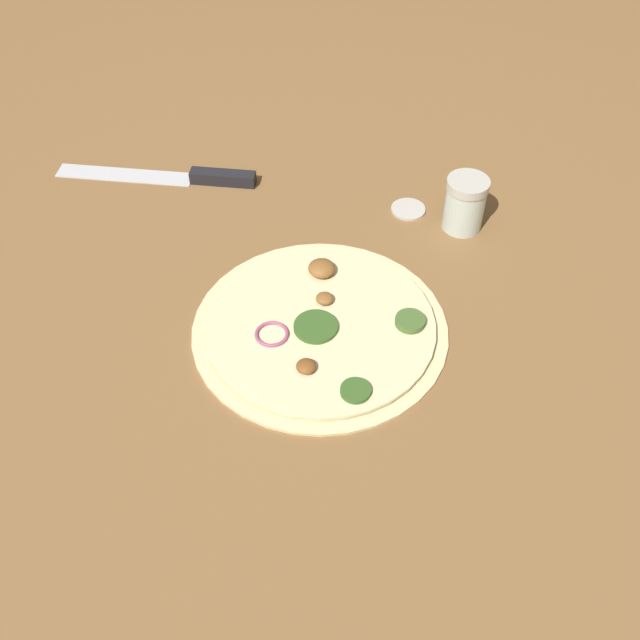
# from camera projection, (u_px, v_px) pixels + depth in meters

# --- Properties ---
(ground_plane) EXTENTS (3.00, 3.00, 0.00)m
(ground_plane) POSITION_uv_depth(u_px,v_px,m) (320.00, 330.00, 0.87)
(ground_plane) COLOR brown
(pizza) EXTENTS (0.30, 0.30, 0.03)m
(pizza) POSITION_uv_depth(u_px,v_px,m) (321.00, 326.00, 0.87)
(pizza) COLOR beige
(pizza) RESTS_ON ground_plane
(knife) EXTENTS (0.27, 0.15, 0.02)m
(knife) POSITION_uv_depth(u_px,v_px,m) (191.00, 177.00, 1.06)
(knife) COLOR silver
(knife) RESTS_ON ground_plane
(spice_jar) EXTENTS (0.06, 0.06, 0.07)m
(spice_jar) POSITION_uv_depth(u_px,v_px,m) (465.00, 204.00, 0.97)
(spice_jar) COLOR silver
(spice_jar) RESTS_ON ground_plane
(loose_cap) EXTENTS (0.05, 0.05, 0.01)m
(loose_cap) POSITION_uv_depth(u_px,v_px,m) (408.00, 208.00, 1.02)
(loose_cap) COLOR beige
(loose_cap) RESTS_ON ground_plane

